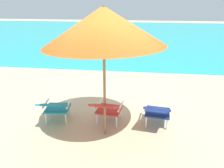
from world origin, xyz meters
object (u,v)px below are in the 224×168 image
Objects in this scene: lounge_chair_left at (55,107)px; lounge_chair_right at (158,111)px; swim_buoy at (114,50)px; lounge_chair_center at (107,108)px; beach_umbrella_center at (104,26)px.

lounge_chair_right is (2.20, 0.09, 0.00)m from lounge_chair_left.
lounge_chair_left and lounge_chair_right have the same top height.
swim_buoy is 1.70× the size of lounge_chair_right.
lounge_chair_center is (1.13, 0.07, 0.00)m from lounge_chair_left.
lounge_chair_right is 2.09m from beach_umbrella_center.
lounge_chair_right is (1.74, -6.94, 0.31)m from swim_buoy.
lounge_chair_left and lounge_chair_center have the same top height.
beach_umbrella_center reaches higher than lounge_chair_center.
lounge_chair_center is at bearing 3.76° from lounge_chair_left.
swim_buoy is 7.05m from lounge_chair_left.
lounge_chair_center is 1.07m from lounge_chair_right.
lounge_chair_right is (1.07, 0.02, 0.00)m from lounge_chair_center.
lounge_chair_left reaches higher than swim_buoy.
lounge_chair_right is at bearing 2.33° from lounge_chair_left.
lounge_chair_right is at bearing 0.81° from lounge_chair_center.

